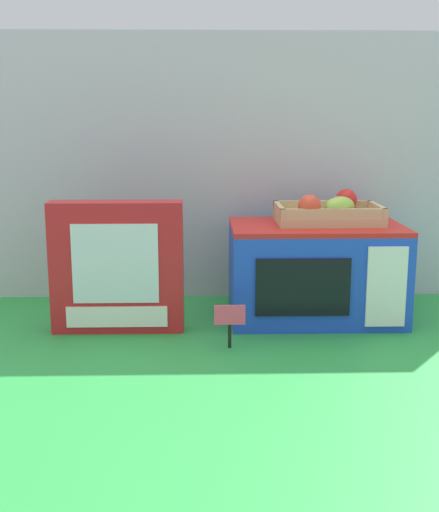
% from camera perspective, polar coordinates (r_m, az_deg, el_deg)
% --- Properties ---
extents(ground_plane, '(1.70, 1.70, 0.00)m').
position_cam_1_polar(ground_plane, '(1.69, 1.74, -5.83)').
color(ground_plane, green).
rests_on(ground_plane, ground).
extents(display_back_panel, '(1.61, 0.03, 0.74)m').
position_cam_1_polar(display_back_panel, '(1.90, 1.31, 7.52)').
color(display_back_panel, '#B7BABF').
rests_on(display_back_panel, ground).
extents(toy_microwave, '(0.43, 0.27, 0.24)m').
position_cam_1_polar(toy_microwave, '(1.73, 8.17, -1.33)').
color(toy_microwave, blue).
rests_on(toy_microwave, ground).
extents(food_groups_crate, '(0.26, 0.18, 0.08)m').
position_cam_1_polar(food_groups_crate, '(1.73, 9.34, 3.64)').
color(food_groups_crate, tan).
rests_on(food_groups_crate, toy_microwave).
extents(cookie_set_box, '(0.32, 0.07, 0.32)m').
position_cam_1_polar(cookie_set_box, '(1.62, -8.70, -0.95)').
color(cookie_set_box, red).
rests_on(cookie_set_box, ground).
extents(price_sign, '(0.07, 0.01, 0.10)m').
position_cam_1_polar(price_sign, '(1.51, 0.88, -5.42)').
color(price_sign, black).
rests_on(price_sign, ground).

